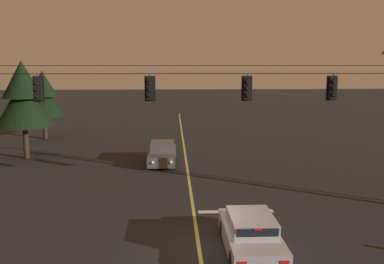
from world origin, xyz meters
name	(u,v)px	position (x,y,z in m)	size (l,w,h in m)	color
ground_plane	(199,249)	(0.00, 0.00, 0.00)	(180.00, 180.00, 0.00)	black
lane_centre_stripe	(188,174)	(0.00, 10.43, 0.00)	(0.14, 60.00, 0.01)	#D1C64C
stop_bar_paint	(236,211)	(1.90, 3.83, 0.00)	(3.40, 0.36, 0.01)	silver
signal_span_assembly	(193,124)	(0.00, 4.43, 3.92)	(20.46, 0.32, 7.53)	#2D2116
traffic_light_leftmost	(38,89)	(-6.74, 4.42, 5.48)	(0.48, 0.41, 1.22)	black
traffic_light_left_inner	(150,89)	(-1.90, 4.42, 5.48)	(0.48, 0.41, 1.22)	black
traffic_light_centre	(247,88)	(2.41, 4.42, 5.48)	(0.48, 0.41, 1.22)	black
traffic_light_right_inner	(333,88)	(6.26, 4.42, 5.48)	(0.48, 0.41, 1.22)	black
car_waiting_near_lane	(251,234)	(1.80, -0.28, 0.65)	(1.80, 4.33, 1.39)	#A5A5AD
car_oncoming_lead	(162,153)	(-1.59, 13.28, 0.65)	(1.80, 4.42, 1.39)	#4C4C51
tree_verge_near	(23,97)	(-11.06, 15.10, 4.28)	(3.89, 3.89, 6.74)	#332316
tree_verge_far	(43,96)	(-12.05, 22.99, 3.74)	(3.43, 3.43, 5.92)	#332316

